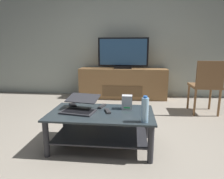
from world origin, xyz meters
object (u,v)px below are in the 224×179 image
object	(u,v)px
media_cabinet	(123,83)
soundbar_remote	(102,106)
dining_chair	(206,84)
water_bottle_near	(145,110)
cell_phone	(73,105)
laptop	(80,106)
coffee_table	(101,123)
tv_remote	(108,111)
television	(123,54)
router_box	(127,102)

from	to	relation	value
media_cabinet	soundbar_remote	bearing A→B (deg)	-93.98
dining_chair	water_bottle_near	world-z (taller)	dining_chair
water_bottle_near	soundbar_remote	distance (m)	0.65
water_bottle_near	cell_phone	distance (m)	0.98
soundbar_remote	dining_chair	bearing A→B (deg)	49.72
dining_chair	laptop	bearing A→B (deg)	-144.61
media_cabinet	soundbar_remote	xyz separation A→B (m)	(-0.14, -2.04, 0.09)
laptop	cell_phone	distance (m)	0.27
coffee_table	dining_chair	xyz separation A→B (m)	(1.54, 1.29, 0.24)
laptop	tv_remote	xyz separation A→B (m)	(0.31, -0.00, -0.05)
soundbar_remote	television	bearing A→B (deg)	100.65
coffee_table	television	size ratio (longest dim) A/B	1.07
media_cabinet	television	xyz separation A→B (m)	(0.00, -0.02, 0.64)
laptop	water_bottle_near	world-z (taller)	water_bottle_near
soundbar_remote	water_bottle_near	bearing A→B (deg)	-27.49
water_bottle_near	cell_phone	bearing A→B (deg)	150.93
tv_remote	laptop	bearing A→B (deg)	161.91
water_bottle_near	soundbar_remote	xyz separation A→B (m)	(-0.48, 0.43, -0.11)
dining_chair	router_box	size ratio (longest dim) A/B	5.58
media_cabinet	television	world-z (taller)	television
tv_remote	cell_phone	bearing A→B (deg)	137.49
water_bottle_near	cell_phone	world-z (taller)	water_bottle_near
dining_chair	water_bottle_near	size ratio (longest dim) A/B	3.50
water_bottle_near	television	bearing A→B (deg)	97.83
cell_phone	water_bottle_near	bearing A→B (deg)	-56.66
router_box	water_bottle_near	xyz separation A→B (m)	(0.18, -0.39, 0.04)
dining_chair	cell_phone	world-z (taller)	dining_chair
coffee_table	television	bearing A→B (deg)	86.85
coffee_table	tv_remote	distance (m)	0.15
cell_phone	tv_remote	bearing A→B (deg)	-52.12
coffee_table	cell_phone	xyz separation A→B (m)	(-0.39, 0.23, 0.13)
media_cabinet	soundbar_remote	size ratio (longest dim) A/B	11.77
coffee_table	media_cabinet	size ratio (longest dim) A/B	0.61
media_cabinet	dining_chair	world-z (taller)	dining_chair
water_bottle_near	media_cabinet	bearing A→B (deg)	97.76
laptop	soundbar_remote	bearing A→B (deg)	37.76
laptop	router_box	distance (m)	0.53
media_cabinet	router_box	world-z (taller)	media_cabinet
television	router_box	distance (m)	2.12
media_cabinet	laptop	xyz separation A→B (m)	(-0.36, -2.21, 0.13)
laptop	soundbar_remote	distance (m)	0.28
dining_chair	water_bottle_near	xyz separation A→B (m)	(-1.09, -1.53, 0.01)
soundbar_remote	cell_phone	bearing A→B (deg)	-171.48
router_box	soundbar_remote	distance (m)	0.31
laptop	soundbar_remote	size ratio (longest dim) A/B	2.61
coffee_table	dining_chair	world-z (taller)	dining_chair
dining_chair	coffee_table	bearing A→B (deg)	-140.20
router_box	tv_remote	xyz separation A→B (m)	(-0.21, -0.13, -0.07)
dining_chair	router_box	distance (m)	1.70
dining_chair	router_box	bearing A→B (deg)	-138.05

